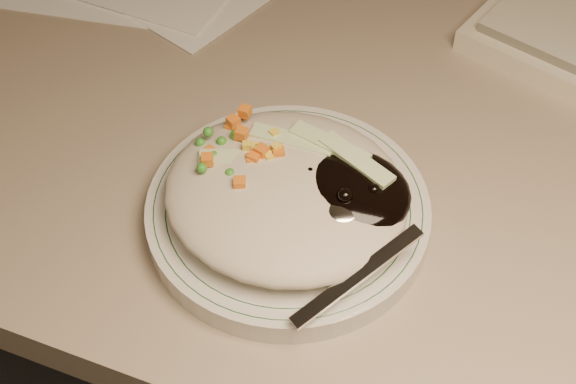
% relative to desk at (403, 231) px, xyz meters
% --- Properties ---
extents(desk, '(1.40, 0.70, 0.74)m').
position_rel_desk_xyz_m(desk, '(0.00, 0.00, 0.00)').
color(desk, gray).
rests_on(desk, ground).
extents(plate, '(0.23, 0.23, 0.02)m').
position_rel_desk_xyz_m(plate, '(-0.07, -0.18, 0.21)').
color(plate, silver).
rests_on(plate, desk).
extents(plate_rim, '(0.22, 0.22, 0.00)m').
position_rel_desk_xyz_m(plate_rim, '(-0.07, -0.18, 0.22)').
color(plate_rim, '#144723').
rests_on(plate_rim, plate).
extents(meal, '(0.21, 0.19, 0.05)m').
position_rel_desk_xyz_m(meal, '(-0.07, -0.18, 0.24)').
color(meal, '#BAB097').
rests_on(meal, plate).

